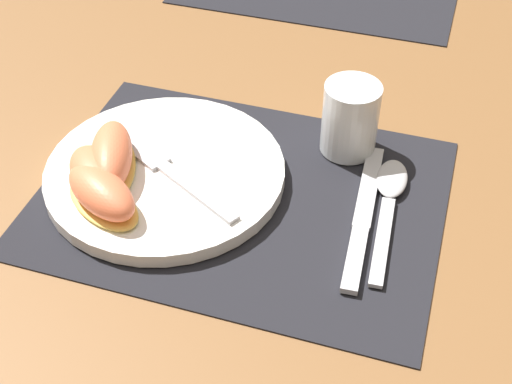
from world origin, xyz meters
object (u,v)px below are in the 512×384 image
(citrus_wedge_1, at_px, (97,176))
(plate, at_px, (164,175))
(citrus_wedge_0, at_px, (112,157))
(juice_glass, at_px, (350,122))
(citrus_wedge_2, at_px, (102,194))
(fork, at_px, (167,169))
(knife, at_px, (363,217))
(spoon, at_px, (390,194))

(citrus_wedge_1, bearing_deg, plate, 40.54)
(citrus_wedge_0, bearing_deg, juice_glass, 30.24)
(plate, bearing_deg, citrus_wedge_2, -117.22)
(plate, bearing_deg, juice_glass, 33.03)
(plate, distance_m, fork, 0.01)
(plate, xyz_separation_m, juice_glass, (0.18, 0.12, 0.03))
(plate, xyz_separation_m, citrus_wedge_2, (-0.04, -0.07, 0.02))
(knife, bearing_deg, juice_glass, 109.91)
(citrus_wedge_2, bearing_deg, spoon, 23.06)
(citrus_wedge_0, bearing_deg, plate, 18.88)
(citrus_wedge_0, bearing_deg, fork, 17.92)
(citrus_wedge_1, bearing_deg, knife, 10.82)
(spoon, distance_m, citrus_wedge_2, 0.30)
(plate, relative_size, citrus_wedge_0, 2.19)
(citrus_wedge_1, bearing_deg, fork, 38.68)
(knife, relative_size, fork, 1.24)
(knife, relative_size, citrus_wedge_1, 2.04)
(juice_glass, distance_m, citrus_wedge_1, 0.29)
(juice_glass, distance_m, spoon, 0.10)
(juice_glass, relative_size, knife, 0.39)
(juice_glass, distance_m, knife, 0.12)
(fork, bearing_deg, knife, 1.55)
(juice_glass, xyz_separation_m, knife, (0.04, -0.11, -0.03))
(plate, relative_size, juice_glass, 3.11)
(citrus_wedge_2, bearing_deg, citrus_wedge_0, 105.03)
(juice_glass, height_order, citrus_wedge_2, juice_glass)
(plate, height_order, citrus_wedge_1, citrus_wedge_1)
(juice_glass, height_order, knife, juice_glass)
(juice_glass, xyz_separation_m, citrus_wedge_2, (-0.22, -0.19, -0.00))
(spoon, distance_m, citrus_wedge_0, 0.30)
(juice_glass, height_order, spoon, juice_glass)
(juice_glass, distance_m, fork, 0.21)
(spoon, xyz_separation_m, citrus_wedge_0, (-0.29, -0.07, 0.03))
(juice_glass, bearing_deg, knife, -70.09)
(citrus_wedge_1, xyz_separation_m, citrus_wedge_2, (0.02, -0.02, 0.00))
(juice_glass, relative_size, spoon, 0.45)
(knife, distance_m, citrus_wedge_0, 0.27)
(spoon, bearing_deg, fork, -168.68)
(juice_glass, xyz_separation_m, fork, (-0.18, -0.12, -0.02))
(juice_glass, relative_size, citrus_wedge_1, 0.79)
(fork, bearing_deg, spoon, 11.32)
(plate, height_order, fork, fork)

